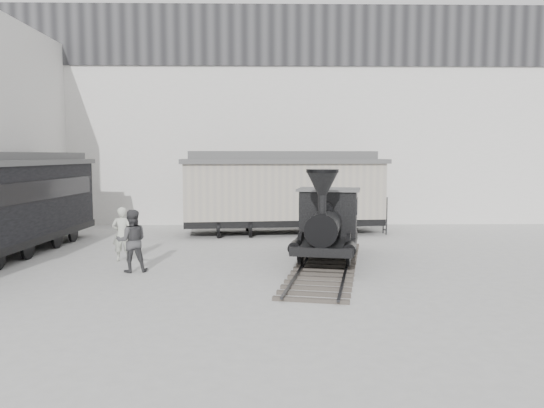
{
  "coord_description": "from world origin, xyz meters",
  "views": [
    {
      "loc": [
        -1.14,
        -13.2,
        3.57
      ],
      "look_at": [
        -0.82,
        3.69,
        2.0
      ],
      "focal_mm": 35.0,
      "sensor_mm": 36.0,
      "label": 1
    }
  ],
  "objects_px": {
    "visitor_b": "(132,241)",
    "boxcar": "(283,191)",
    "locomotive": "(328,229)",
    "visitor_a": "(122,234)"
  },
  "relations": [
    {
      "from": "visitor_b",
      "to": "boxcar",
      "type": "bearing_deg",
      "value": -135.25
    },
    {
      "from": "locomotive",
      "to": "boxcar",
      "type": "xyz_separation_m",
      "value": [
        -1.22,
        6.61,
        0.83
      ]
    },
    {
      "from": "locomotive",
      "to": "visitor_b",
      "type": "bearing_deg",
      "value": -156.69
    },
    {
      "from": "locomotive",
      "to": "visitor_a",
      "type": "distance_m",
      "value": 6.89
    },
    {
      "from": "locomotive",
      "to": "visitor_b",
      "type": "distance_m",
      "value": 6.27
    },
    {
      "from": "locomotive",
      "to": "visitor_b",
      "type": "xyz_separation_m",
      "value": [
        -6.14,
        -1.24,
        -0.18
      ]
    },
    {
      "from": "boxcar",
      "to": "visitor_a",
      "type": "relative_size",
      "value": 5.1
    },
    {
      "from": "visitor_a",
      "to": "visitor_b",
      "type": "bearing_deg",
      "value": 101.74
    },
    {
      "from": "locomotive",
      "to": "boxcar",
      "type": "height_order",
      "value": "boxcar"
    },
    {
      "from": "locomotive",
      "to": "visitor_a",
      "type": "xyz_separation_m",
      "value": [
        -6.88,
        0.44,
        -0.22
      ]
    }
  ]
}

